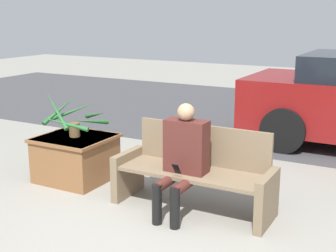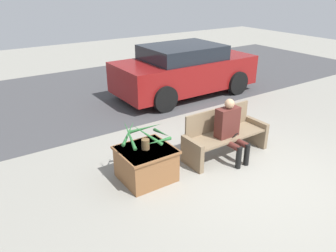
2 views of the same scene
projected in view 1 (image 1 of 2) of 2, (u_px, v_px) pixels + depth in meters
The scene contains 6 objects.
ground_plane at pixel (136, 244), 4.37m from camera, with size 30.00×30.00×0.00m, color gray.
road_surface at pixel (296, 117), 9.62m from camera, with size 20.00×6.00×0.01m, color #424244.
bench at pixel (195, 172), 5.11m from camera, with size 1.76×0.58×0.89m.
person_seated at pixel (183, 155), 4.91m from camera, with size 0.46×0.62×1.19m.
planter_box at pixel (76, 157), 5.99m from camera, with size 0.90×0.84×0.57m.
potted_plant at pixel (73, 118), 5.87m from camera, with size 0.85×0.83×0.58m.
Camera 1 is at (2.16, -3.36, 2.11)m, focal length 50.00 mm.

